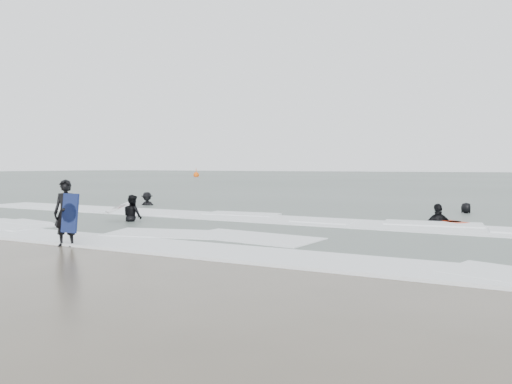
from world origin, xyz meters
The scene contains 10 objects.
ground centered at (0.00, 0.00, 0.00)m, with size 320.00×320.00×0.00m, color brown.
sea centered at (0.00, 80.00, 0.06)m, with size 320.00×320.00×0.00m, color #47544C.
surfer_centre centered at (-1.91, -1.50, 0.00)m, with size 0.61×0.40×1.68m, color black.
surfer_wading centered at (-4.01, 3.26, 0.00)m, with size 0.75×0.58×1.54m, color black.
surfer_breaker centered at (-8.19, 8.97, 0.00)m, with size 1.01×0.58×1.56m, color black.
surfer_right_near centered at (5.62, 7.78, 0.00)m, with size 1.09×0.45×1.86m, color black.
surfer_right_far centered at (6.13, 11.91, 0.00)m, with size 0.80×0.52×1.65m, color black.
surf_foam centered at (0.00, 3.70, 0.04)m, with size 30.03×9.06×0.09m.
bodyboards centered at (0.05, 3.08, 0.50)m, with size 11.51×9.85×1.25m.
buoy centered at (-42.73, 63.02, 0.42)m, with size 1.00×1.00×1.65m.
Camera 1 is at (8.04, -10.20, 2.00)m, focal length 35.00 mm.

